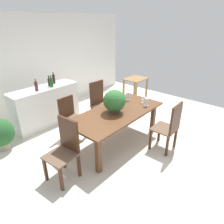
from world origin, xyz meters
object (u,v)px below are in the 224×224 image
dining_table (117,116)px  chair_far_left (70,116)px  chair_head_end (65,147)px  flower_centerpiece (114,101)px  wine_glass (142,99)px  crystal_vase_left (147,101)px  chair_far_right (100,101)px  wine_bottle_clear (49,82)px  wine_bottle_tall (36,86)px  wine_bottle_dark (51,82)px  wine_bottle_amber (54,79)px  crystal_vase_center_near (128,96)px  potted_plant_floor (1,133)px  chair_near_right (170,125)px  side_table (136,83)px  kitchen_counter (46,106)px

dining_table → chair_far_left: (-0.47, 0.94, -0.12)m
chair_head_end → flower_centerpiece: (1.24, 0.01, 0.41)m
wine_glass → crystal_vase_left: bearing=-118.0°
dining_table → chair_far_right: size_ratio=1.96×
chair_head_end → wine_bottle_clear: bearing=146.4°
wine_bottle_tall → wine_bottle_dark: (0.39, -0.01, 0.00)m
chair_head_end → wine_bottle_amber: 2.37m
chair_far_left → crystal_vase_center_near: 1.38m
chair_head_end → wine_bottle_amber: wine_bottle_amber is taller
potted_plant_floor → wine_bottle_clear: bearing=11.7°
flower_centerpiece → wine_bottle_dark: bearing=97.8°
chair_far_left → chair_near_right: bearing=-65.1°
wine_glass → side_table: wine_glass is taller
chair_near_right → potted_plant_floor: 3.37m
flower_centerpiece → crystal_vase_center_near: bearing=14.7°
wine_bottle_clear → crystal_vase_center_near: bearing=-61.3°
wine_glass → wine_bottle_amber: wine_bottle_amber is taller
dining_table → wine_glass: wine_glass is taller
side_table → chair_near_right: bearing=-131.6°
chair_head_end → side_table: chair_head_end is taller
wine_glass → wine_bottle_clear: wine_bottle_clear is taller
chair_far_left → chair_far_right: (0.94, 0.01, 0.06)m
crystal_vase_left → wine_bottle_dark: wine_bottle_dark is taller
chair_far_right → flower_centerpiece: flower_centerpiece is taller
chair_head_end → flower_centerpiece: 1.30m
flower_centerpiece → potted_plant_floor: size_ratio=0.70×
chair_head_end → wine_bottle_tall: wine_bottle_tall is taller
flower_centerpiece → crystal_vase_left: (0.69, -0.32, -0.13)m
wine_bottle_clear → kitchen_counter: bearing=-178.6°
wine_bottle_tall → wine_bottle_amber: wine_bottle_amber is taller
wine_glass → chair_near_right: bearing=-106.6°
chair_head_end → chair_near_right: chair_head_end is taller
chair_head_end → wine_glass: 2.03m
chair_far_right → potted_plant_floor: size_ratio=1.58×
flower_centerpiece → potted_plant_floor: bearing=135.8°
chair_head_end → potted_plant_floor: (-0.41, 1.60, -0.20)m
chair_near_right → wine_bottle_dark: wine_bottle_dark is taller
crystal_vase_center_near → kitchen_counter: kitchen_counter is taller
flower_centerpiece → wine_bottle_clear: 1.90m
dining_table → wine_bottle_clear: 1.97m
wine_bottle_clear → side_table: bearing=-16.1°
flower_centerpiece → crystal_vase_center_near: (0.71, 0.19, -0.13)m
chair_head_end → wine_bottle_dark: size_ratio=3.67×
chair_head_end → wine_bottle_tall: size_ratio=3.78×
chair_far_right → wine_glass: chair_far_right is taller
side_table → wine_bottle_amber: bearing=160.9°
crystal_vase_center_near → wine_bottle_tall: bearing=129.8°
chair_near_right → kitchen_counter: 3.01m
wine_bottle_dark → side_table: bearing=-13.7°
chair_far_right → wine_bottle_dark: (-0.78, 0.83, 0.49)m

